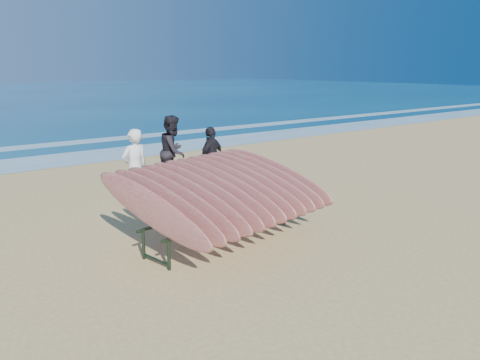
{
  "coord_description": "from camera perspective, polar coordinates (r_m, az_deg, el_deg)",
  "views": [
    {
      "loc": [
        -5.35,
        -6.2,
        3.07
      ],
      "look_at": [
        0.0,
        0.8,
        0.95
      ],
      "focal_mm": 35.0,
      "sensor_mm": 36.0,
      "label": 1
    }
  ],
  "objects": [
    {
      "name": "surfboard_rack",
      "position": [
        8.35,
        -2.38,
        -1.28
      ],
      "size": [
        3.64,
        3.41,
        1.54
      ],
      "rotation": [
        0.0,
        0.0,
        0.18
      ],
      "color": "black",
      "rests_on": "ground"
    },
    {
      "name": "person_dark_b",
      "position": [
        12.01,
        -3.49,
        2.67
      ],
      "size": [
        1.03,
        0.7,
        1.62
      ],
      "primitive_type": "imported",
      "rotation": [
        0.0,
        0.0,
        3.5
      ],
      "color": "black",
      "rests_on": "ground"
    },
    {
      "name": "person_white",
      "position": [
        10.71,
        -12.68,
        1.42
      ],
      "size": [
        0.7,
        0.51,
        1.77
      ],
      "primitive_type": "imported",
      "rotation": [
        0.0,
        0.0,
        3.29
      ],
      "color": "silver",
      "rests_on": "ground"
    },
    {
      "name": "person_dark_a",
      "position": [
        12.39,
        -8.14,
        3.49
      ],
      "size": [
        1.16,
        1.13,
        1.88
      ],
      "primitive_type": "imported",
      "rotation": [
        0.0,
        0.0,
        0.7
      ],
      "color": "black",
      "rests_on": "ground"
    },
    {
      "name": "foam_far",
      "position": [
        20.64,
        -22.01,
        4.02
      ],
      "size": [
        160.0,
        160.0,
        0.0
      ],
      "primitive_type": "plane",
      "color": "white",
      "rests_on": "ground"
    },
    {
      "name": "foam_near",
      "position": [
        17.33,
        -18.83,
        2.63
      ],
      "size": [
        160.0,
        160.0,
        0.0
      ],
      "primitive_type": "plane",
      "color": "white",
      "rests_on": "ground"
    },
    {
      "name": "ground",
      "position": [
        8.74,
        3.21,
        -7.04
      ],
      "size": [
        120.0,
        120.0,
        0.0
      ],
      "primitive_type": "plane",
      "color": "tan",
      "rests_on": "ground"
    }
  ]
}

